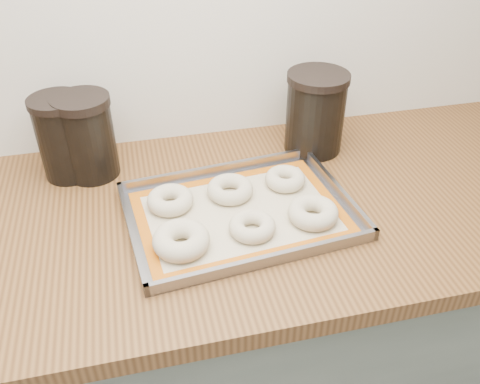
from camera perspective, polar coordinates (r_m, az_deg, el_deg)
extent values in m
cube|color=slate|center=(1.42, -2.67, -17.04)|extent=(3.00, 0.65, 0.86)
cube|color=brown|center=(1.09, -3.31, -2.71)|extent=(3.06, 0.68, 0.04)
cube|color=gray|center=(1.06, 0.00, -2.53)|extent=(0.49, 0.37, 0.00)
cube|color=gray|center=(1.18, -2.54, 2.53)|extent=(0.46, 0.06, 0.02)
cube|color=gray|center=(0.94, 3.21, -7.67)|extent=(0.46, 0.06, 0.02)
cube|color=gray|center=(1.02, -12.08, -4.50)|extent=(0.04, 0.33, 0.02)
cube|color=gray|center=(1.13, 10.82, 0.32)|extent=(0.04, 0.33, 0.02)
cube|color=#C6B793|center=(1.06, 0.00, -2.42)|extent=(0.45, 0.33, 0.00)
cube|color=#B6570C|center=(1.16, -2.16, 1.51)|extent=(0.42, 0.06, 0.00)
cube|color=#B6570C|center=(0.96, 2.62, -7.03)|extent=(0.42, 0.06, 0.00)
cube|color=#B6570C|center=(1.03, -10.59, -4.57)|extent=(0.05, 0.25, 0.00)
cube|color=#B6570C|center=(1.13, 9.61, -0.28)|extent=(0.05, 0.25, 0.00)
torus|color=beige|center=(0.97, -6.62, -5.40)|extent=(0.13, 0.13, 0.04)
torus|color=beige|center=(1.00, 1.38, -3.88)|extent=(0.09, 0.09, 0.03)
torus|color=beige|center=(1.04, 8.20, -2.30)|extent=(0.13, 0.13, 0.04)
torus|color=beige|center=(1.08, -7.85, -0.90)|extent=(0.11, 0.11, 0.03)
torus|color=beige|center=(1.10, -1.13, 0.31)|extent=(0.12, 0.12, 0.03)
torus|color=beige|center=(1.14, 5.09, 1.49)|extent=(0.10, 0.10, 0.03)
cylinder|color=black|center=(1.21, -19.12, 5.49)|extent=(0.11, 0.11, 0.18)
cylinder|color=black|center=(1.17, -20.04, 9.54)|extent=(0.12, 0.12, 0.02)
cylinder|color=black|center=(1.20, -16.69, 5.54)|extent=(0.12, 0.12, 0.17)
cylinder|color=black|center=(1.15, -17.51, 9.69)|extent=(0.13, 0.13, 0.02)
cylinder|color=black|center=(1.26, 8.42, 8.45)|extent=(0.14, 0.14, 0.18)
cylinder|color=black|center=(1.22, 8.83, 12.60)|extent=(0.15, 0.15, 0.02)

